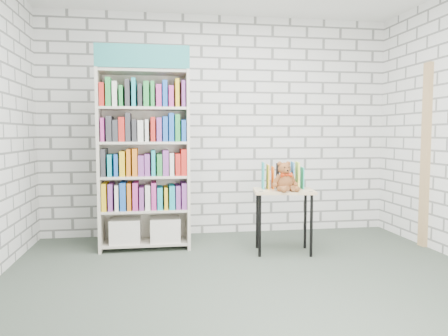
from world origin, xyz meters
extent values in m
plane|color=#3C473B|center=(0.00, 0.00, 0.00)|extent=(4.50, 4.50, 0.00)
cube|color=silver|center=(0.00, 2.00, 1.40)|extent=(4.50, 0.02, 2.80)
cube|color=silver|center=(0.00, -2.00, 1.40)|extent=(4.50, 0.02, 2.80)
cube|color=beige|center=(-1.43, 1.35, 1.00)|extent=(0.03, 0.39, 2.00)
cube|color=beige|center=(-0.46, 1.35, 1.00)|extent=(0.03, 0.39, 2.00)
cube|color=beige|center=(-0.95, 1.53, 1.00)|extent=(1.00, 0.02, 2.00)
cube|color=teal|center=(-0.95, 1.17, 2.12)|extent=(1.00, 0.02, 0.24)
cube|color=beige|center=(-0.95, 1.35, 0.07)|extent=(0.93, 0.37, 0.03)
cube|color=beige|center=(-0.95, 1.35, 0.44)|extent=(0.93, 0.37, 0.03)
cube|color=beige|center=(-0.95, 1.35, 0.82)|extent=(0.93, 0.37, 0.03)
cube|color=beige|center=(-0.95, 1.35, 1.20)|extent=(0.93, 0.37, 0.03)
cube|color=beige|center=(-0.95, 1.35, 1.58)|extent=(0.93, 0.37, 0.03)
cube|color=beige|center=(-0.95, 1.35, 1.98)|extent=(0.93, 0.37, 0.03)
cube|color=silver|center=(-1.17, 1.35, 0.21)|extent=(0.33, 0.33, 0.27)
cube|color=silver|center=(-0.73, 1.35, 0.21)|extent=(0.33, 0.33, 0.27)
cube|color=#BF338C|center=(-0.95, 1.34, 0.59)|extent=(0.93, 0.33, 0.27)
cube|color=#19A5B2|center=(-0.95, 1.34, 0.97)|extent=(0.93, 0.33, 0.27)
cube|color=white|center=(-0.95, 1.34, 1.35)|extent=(0.93, 0.33, 0.27)
cube|color=purple|center=(-0.95, 1.34, 1.72)|extent=(0.93, 0.33, 0.27)
cube|color=tan|center=(0.55, 0.94, 0.68)|extent=(0.70, 0.54, 0.03)
cylinder|color=black|center=(0.25, 0.81, 0.33)|extent=(0.03, 0.03, 0.66)
cylinder|color=black|center=(0.31, 1.15, 0.33)|extent=(0.03, 0.03, 0.66)
cylinder|color=black|center=(0.79, 0.73, 0.33)|extent=(0.03, 0.03, 0.66)
cylinder|color=black|center=(0.84, 1.07, 0.33)|extent=(0.03, 0.03, 0.66)
cylinder|color=black|center=(0.26, 0.82, 0.69)|extent=(0.04, 0.04, 0.01)
cylinder|color=black|center=(0.78, 0.74, 0.69)|extent=(0.04, 0.04, 0.01)
cube|color=#27ABA9|center=(0.35, 1.08, 0.83)|extent=(0.04, 0.20, 0.27)
cube|color=gold|center=(0.40, 1.07, 0.83)|extent=(0.04, 0.20, 0.27)
cube|color=orange|center=(0.46, 1.06, 0.83)|extent=(0.04, 0.20, 0.27)
cube|color=black|center=(0.51, 1.05, 0.83)|extent=(0.04, 0.20, 0.27)
cube|color=white|center=(0.56, 1.04, 0.83)|extent=(0.04, 0.20, 0.27)
cube|color=#F0472A|center=(0.62, 1.03, 0.83)|extent=(0.04, 0.20, 0.27)
cube|color=#3284BF|center=(0.67, 1.03, 0.83)|extent=(0.04, 0.20, 0.27)
cube|color=#EFF752|center=(0.73, 1.02, 0.83)|extent=(0.04, 0.20, 0.27)
cube|color=#27ABA9|center=(0.78, 1.01, 0.83)|extent=(0.04, 0.20, 0.27)
ellipsoid|color=brown|center=(0.53, 0.86, 0.79)|extent=(0.19, 0.16, 0.19)
sphere|color=brown|center=(0.53, 0.86, 0.93)|extent=(0.13, 0.13, 0.13)
sphere|color=brown|center=(0.48, 0.86, 0.98)|extent=(0.05, 0.05, 0.05)
sphere|color=brown|center=(0.58, 0.88, 0.98)|extent=(0.05, 0.05, 0.05)
sphere|color=brown|center=(0.54, 0.81, 0.91)|extent=(0.05, 0.05, 0.05)
sphere|color=black|center=(0.51, 0.80, 0.95)|extent=(0.02, 0.02, 0.02)
sphere|color=black|center=(0.56, 0.81, 0.95)|extent=(0.02, 0.02, 0.02)
sphere|color=black|center=(0.54, 0.78, 0.91)|extent=(0.02, 0.02, 0.02)
cylinder|color=brown|center=(0.44, 0.83, 0.81)|extent=(0.09, 0.07, 0.13)
cylinder|color=brown|center=(0.62, 0.86, 0.81)|extent=(0.10, 0.09, 0.13)
sphere|color=brown|center=(0.41, 0.81, 0.76)|extent=(0.05, 0.05, 0.05)
sphere|color=brown|center=(0.65, 0.85, 0.76)|extent=(0.05, 0.05, 0.05)
cylinder|color=brown|center=(0.49, 0.76, 0.73)|extent=(0.11, 0.15, 0.07)
cylinder|color=brown|center=(0.60, 0.78, 0.73)|extent=(0.08, 0.15, 0.07)
sphere|color=brown|center=(0.48, 0.70, 0.72)|extent=(0.06, 0.06, 0.06)
sphere|color=brown|center=(0.63, 0.72, 0.72)|extent=(0.06, 0.06, 0.06)
cone|color=red|center=(0.51, 0.80, 0.87)|extent=(0.06, 0.06, 0.05)
cone|color=red|center=(0.57, 0.81, 0.87)|extent=(0.06, 0.06, 0.05)
sphere|color=red|center=(0.54, 0.81, 0.87)|extent=(0.03, 0.03, 0.03)
cube|color=tan|center=(2.23, 0.95, 1.05)|extent=(0.05, 0.12, 2.10)
camera|label=1|loc=(-0.82, -3.61, 1.30)|focal=35.00mm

